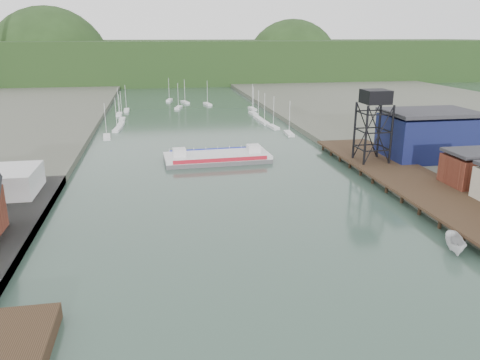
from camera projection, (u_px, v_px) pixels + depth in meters
name	position (u px, v px, depth m)	size (l,w,h in m)	color
ground	(297.00, 343.00, 47.01)	(600.00, 600.00, 0.00)	#283F34
east_pier	(407.00, 177.00, 95.03)	(14.00, 70.00, 2.45)	black
lift_tower	(375.00, 101.00, 102.82)	(6.50, 6.50, 16.00)	black
blue_shed	(428.00, 135.00, 109.81)	(20.50, 14.50, 11.30)	#0D0D39
marina_sailboats	(190.00, 116.00, 177.02)	(57.71, 92.65, 0.90)	silver
distant_hills	(166.00, 64.00, 326.40)	(500.00, 120.00, 80.00)	#1E3216
chain_ferry	(217.00, 157.00, 114.16)	(25.84, 11.35, 3.66)	#555457
motorboat	(455.00, 244.00, 66.25)	(2.35, 6.25, 2.41)	silver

